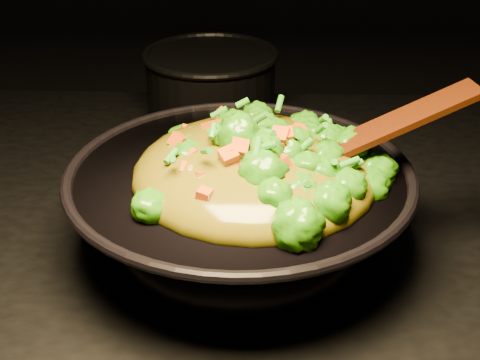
# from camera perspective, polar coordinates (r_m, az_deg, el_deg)

# --- Properties ---
(wok) EXTENTS (0.49, 0.49, 0.11)m
(wok) POSITION_cam_1_polar(r_m,az_deg,el_deg) (0.82, -0.02, -2.87)
(wok) COLOR black
(wok) RESTS_ON stovetop
(stir_fry) EXTENTS (0.35, 0.35, 0.10)m
(stir_fry) POSITION_cam_1_polar(r_m,az_deg,el_deg) (0.76, 1.26, 3.39)
(stir_fry) COLOR #2B7A08
(stir_fry) RESTS_ON wok
(spatula) EXTENTS (0.27, 0.10, 0.11)m
(spatula) POSITION_cam_1_polar(r_m,az_deg,el_deg) (0.78, 10.31, 3.53)
(spatula) COLOR #331606
(spatula) RESTS_ON wok
(back_pot) EXTENTS (0.28, 0.28, 0.13)m
(back_pot) POSITION_cam_1_polar(r_m,az_deg,el_deg) (1.19, -2.49, 8.00)
(back_pot) COLOR black
(back_pot) RESTS_ON stovetop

